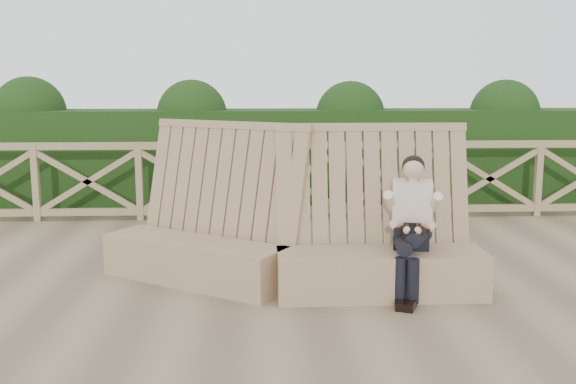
{
  "coord_description": "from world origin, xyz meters",
  "views": [
    {
      "loc": [
        -0.5,
        -5.48,
        1.89
      ],
      "look_at": [
        -0.2,
        0.4,
        0.9
      ],
      "focal_mm": 40.0,
      "sensor_mm": 36.0,
      "label": 1
    }
  ],
  "objects": [
    {
      "name": "ground",
      "position": [
        0.0,
        0.0,
        0.0
      ],
      "size": [
        60.0,
        60.0,
        0.0
      ],
      "primitive_type": "plane",
      "color": "brown",
      "rests_on": "ground"
    },
    {
      "name": "bench",
      "position": [
        -0.22,
        0.38,
        0.39
      ],
      "size": [
        3.57,
        1.68,
        1.55
      ],
      "rotation": [
        0.0,
        0.0,
        -0.26
      ],
      "color": "#907152",
      "rests_on": "ground"
    },
    {
      "name": "woman",
      "position": [
        0.89,
        0.07,
        0.68
      ],
      "size": [
        0.46,
        0.78,
        1.27
      ],
      "rotation": [
        0.0,
        0.0,
        -0.22
      ],
      "color": "black",
      "rests_on": "ground"
    },
    {
      "name": "guardrail",
      "position": [
        0.0,
        3.5,
        0.55
      ],
      "size": [
        10.1,
        0.09,
        1.1
      ],
      "color": "olive",
      "rests_on": "ground"
    },
    {
      "name": "hedge",
      "position": [
        0.0,
        4.7,
        0.75
      ],
      "size": [
        12.0,
        1.2,
        1.5
      ],
      "primitive_type": "cube",
      "color": "black",
      "rests_on": "ground"
    }
  ]
}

